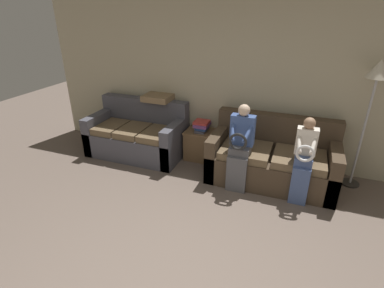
% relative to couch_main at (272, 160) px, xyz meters
% --- Properties ---
extents(wall_back, '(7.25, 0.06, 2.55)m').
position_rel_couch_main_xyz_m(wall_back, '(-0.53, 0.55, 0.94)').
color(wall_back, '#BCB293').
rests_on(wall_back, ground_plane).
extents(couch_main, '(1.83, 0.91, 0.94)m').
position_rel_couch_main_xyz_m(couch_main, '(0.00, 0.00, 0.00)').
color(couch_main, '#473828').
rests_on(couch_main, ground_plane).
extents(couch_side, '(1.64, 0.88, 0.94)m').
position_rel_couch_main_xyz_m(couch_side, '(-2.34, 0.07, 0.00)').
color(couch_side, '#4C4C56').
rests_on(couch_side, ground_plane).
extents(child_left_seated, '(0.34, 0.37, 1.23)m').
position_rel_couch_main_xyz_m(child_left_seated, '(-0.42, -0.38, 0.34)').
color(child_left_seated, '#56565B').
rests_on(child_left_seated, ground_plane).
extents(child_right_seated, '(0.27, 0.36, 1.15)m').
position_rel_couch_main_xyz_m(child_right_seated, '(0.42, -0.39, 0.30)').
color(child_right_seated, '#475B8E').
rests_on(child_right_seated, ground_plane).
extents(side_shelf, '(0.55, 0.44, 0.51)m').
position_rel_couch_main_xyz_m(side_shelf, '(-1.21, 0.28, -0.07)').
color(side_shelf, brown).
rests_on(side_shelf, ground_plane).
extents(book_stack, '(0.24, 0.29, 0.18)m').
position_rel_couch_main_xyz_m(book_stack, '(-1.21, 0.28, 0.27)').
color(book_stack, '#4C4C56').
rests_on(book_stack, side_shelf).
extents(floor_lamp, '(0.29, 0.29, 1.83)m').
position_rel_couch_main_xyz_m(floor_lamp, '(1.14, 0.27, 1.20)').
color(floor_lamp, '#2D2B28').
rests_on(floor_lamp, ground_plane).
extents(throw_pillow, '(0.47, 0.47, 0.10)m').
position_rel_couch_main_xyz_m(throw_pillow, '(-2.04, 0.37, 0.66)').
color(throw_pillow, '#846B4C').
rests_on(throw_pillow, couch_side).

